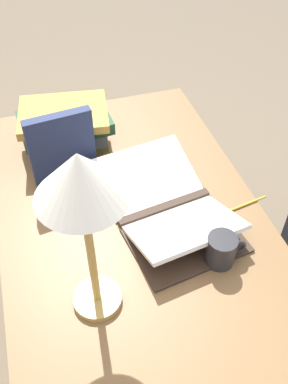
{
  "coord_description": "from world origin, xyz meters",
  "views": [
    {
      "loc": [
        -0.8,
        0.2,
        1.62
      ],
      "look_at": [
        -0.02,
        -0.04,
        0.8
      ],
      "focal_mm": 40.0,
      "sensor_mm": 36.0,
      "label": 1
    }
  ],
  "objects_px": {
    "book_stack_tall": "(65,128)",
    "coffee_mug": "(222,250)",
    "reading_lamp": "(82,189)",
    "pencil": "(244,205)",
    "open_book": "(165,204)",
    "book_standing_upright": "(62,149)"
  },
  "relations": [
    {
      "from": "pencil",
      "to": "reading_lamp",
      "type": "bearing_deg",
      "value": 110.48
    },
    {
      "from": "open_book",
      "to": "coffee_mug",
      "type": "bearing_deg",
      "value": -167.29
    },
    {
      "from": "book_stack_tall",
      "to": "reading_lamp",
      "type": "xyz_separation_m",
      "value": [
        -0.59,
        0.03,
        0.29
      ]
    },
    {
      "from": "reading_lamp",
      "to": "pencil",
      "type": "distance_m",
      "value": 0.63
    },
    {
      "from": "reading_lamp",
      "to": "pencil",
      "type": "bearing_deg",
      "value": -69.52
    },
    {
      "from": "book_stack_tall",
      "to": "book_standing_upright",
      "type": "distance_m",
      "value": 0.16
    },
    {
      "from": "book_standing_upright",
      "to": "book_stack_tall",
      "type": "bearing_deg",
      "value": -17.86
    },
    {
      "from": "open_book",
      "to": "coffee_mug",
      "type": "xyz_separation_m",
      "value": [
        -0.21,
        -0.08,
        0.02
      ]
    },
    {
      "from": "book_standing_upright",
      "to": "pencil",
      "type": "height_order",
      "value": "book_standing_upright"
    },
    {
      "from": "book_stack_tall",
      "to": "pencil",
      "type": "height_order",
      "value": "book_stack_tall"
    },
    {
      "from": "reading_lamp",
      "to": "coffee_mug",
      "type": "relative_size",
      "value": 4.33
    },
    {
      "from": "reading_lamp",
      "to": "coffee_mug",
      "type": "bearing_deg",
      "value": -86.14
    },
    {
      "from": "open_book",
      "to": "book_stack_tall",
      "type": "relative_size",
      "value": 1.67
    },
    {
      "from": "reading_lamp",
      "to": "coffee_mug",
      "type": "height_order",
      "value": "reading_lamp"
    },
    {
      "from": "reading_lamp",
      "to": "book_stack_tall",
      "type": "bearing_deg",
      "value": -3.3
    },
    {
      "from": "pencil",
      "to": "open_book",
      "type": "bearing_deg",
      "value": 77.22
    },
    {
      "from": "book_stack_tall",
      "to": "coffee_mug",
      "type": "distance_m",
      "value": 0.64
    },
    {
      "from": "book_stack_tall",
      "to": "coffee_mug",
      "type": "height_order",
      "value": "book_stack_tall"
    },
    {
      "from": "reading_lamp",
      "to": "open_book",
      "type": "bearing_deg",
      "value": -47.25
    },
    {
      "from": "book_stack_tall",
      "to": "reading_lamp",
      "type": "relative_size",
      "value": 0.66
    },
    {
      "from": "book_stack_tall",
      "to": "coffee_mug",
      "type": "bearing_deg",
      "value": -152.95
    },
    {
      "from": "open_book",
      "to": "pencil",
      "type": "xyz_separation_m",
      "value": [
        -0.05,
        -0.23,
        -0.02
      ]
    }
  ]
}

